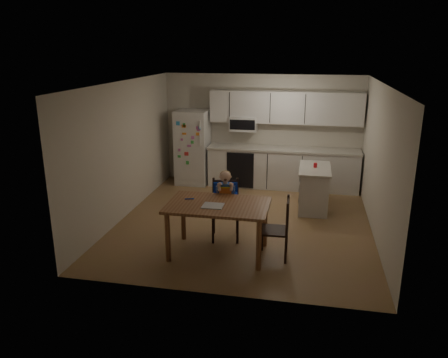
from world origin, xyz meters
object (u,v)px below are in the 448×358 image
refrigerator (193,147)px  chair_side (281,225)px  red_cup (315,165)px  chair_booster (225,197)px  dining_table (218,211)px  kitchen_island (314,188)px

refrigerator → chair_side: refrigerator is taller
refrigerator → chair_side: size_ratio=1.79×
refrigerator → red_cup: bearing=-22.8°
chair_booster → dining_table: bearing=-99.7°
red_cup → chair_booster: chair_booster is taller
red_cup → dining_table: bearing=-121.6°
kitchen_island → chair_side: (-0.49, -2.25, 0.11)m
red_cup → refrigerator: bearing=157.2°
refrigerator → chair_side: bearing=-56.3°
refrigerator → red_cup: refrigerator is taller
refrigerator → kitchen_island: bearing=-23.3°
red_cup → chair_booster: 2.24m
refrigerator → red_cup: 3.02m
chair_booster → chair_side: bearing=-41.2°
kitchen_island → chair_side: bearing=-102.2°
dining_table → chair_side: chair_side is taller
kitchen_island → dining_table: kitchen_island is taller
dining_table → kitchen_island: bearing=58.1°
chair_booster → chair_side: (0.95, -0.57, -0.17)m
kitchen_island → dining_table: (-1.43, -2.30, 0.29)m
kitchen_island → chair_side: size_ratio=1.19×
dining_table → chair_booster: 0.62m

